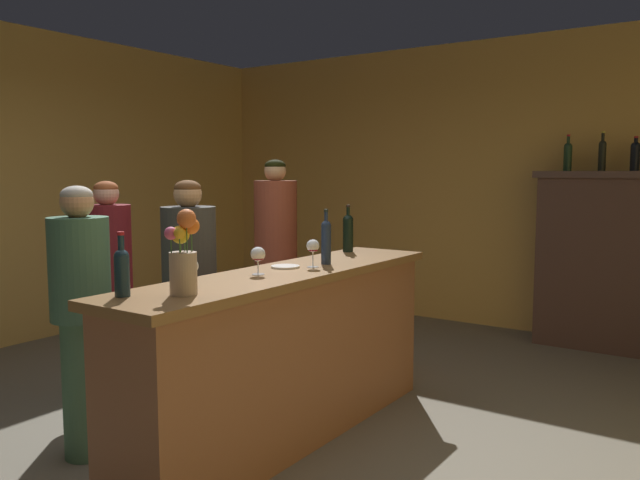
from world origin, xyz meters
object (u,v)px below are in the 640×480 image
Objects in this scene: bar_counter at (287,354)px; wine_bottle_chardonnay at (348,231)px; wine_glass_rear at (190,267)px; display_bottle_midleft at (602,154)px; flower_arrangement at (183,253)px; wine_bottle_syrah at (122,269)px; display_cabinet at (597,256)px; patron_by_cabinet at (109,280)px; patron_tall at (190,290)px; display_bottle_center at (635,155)px; cheese_plate at (285,267)px; display_bottle_left at (568,155)px; wine_glass_mid at (313,247)px; wine_glass_front at (258,255)px; patron_in_grey at (276,254)px; wine_bottle_merlot at (326,240)px; patron_in_navy at (81,310)px.

bar_counter is 1.16m from wine_bottle_chardonnay.
wine_glass_rear is 0.42× the size of display_bottle_midleft.
flower_arrangement reaches higher than wine_glass_rear.
wine_bottle_syrah is 4.40m from display_bottle_midleft.
wine_bottle_syrah is (-1.22, -4.19, 0.31)m from display_cabinet.
patron_tall is at bearing -15.43° from patron_by_cabinet.
cheese_plate is at bearing -114.87° from display_bottle_center.
display_cabinet is 4.71× the size of wine_bottle_chardonnay.
patron_tall reaches higher than wine_glass_rear.
wine_glass_rear is at bearing -102.28° from display_bottle_left.
display_bottle_center reaches higher than wine_glass_mid.
display_cabinet is at bearing 75.67° from flower_arrangement.
wine_bottle_syrah is at bearing -109.58° from display_bottle_center.
wine_glass_front is at bearing -112.38° from display_bottle_center.
patron_in_grey reaches higher than display_cabinet.
wine_bottle_syrah is 1.14m from cheese_plate.
display_bottle_center reaches higher than bar_counter.
wine_bottle_syrah is 4.48m from display_bottle_center.
flower_arrangement is at bearing -81.75° from wine_glass_front.
cheese_plate is (-0.13, 0.94, -0.19)m from flower_arrangement.
wine_glass_rear is 4.07m from display_bottle_midleft.
display_bottle_midleft is at bearing 69.71° from wine_bottle_merlot.
wine_bottle_chardonnay is at bearing -119.65° from display_cabinet.
display_bottle_center is at bearing 55.38° from wine_bottle_chardonnay.
display_cabinet reaches higher than cheese_plate.
display_bottle_center is (0.26, -0.00, -0.01)m from display_bottle_midleft.
display_bottle_center is 4.40m from patron_by_cabinet.
patron_in_grey reaches higher than wine_glass_front.
cheese_plate is at bearing 97.87° from flower_arrangement.
wine_bottle_chardonnay is 0.22× the size of patron_in_navy.
display_bottle_midleft is (1.08, 3.15, 1.23)m from bar_counter.
patron_in_grey is at bearing -134.35° from display_bottle_midleft.
display_cabinet is at bearing 1.17° from patron_in_navy.
patron_in_navy is at bearing -112.65° from patron_tall.
patron_in_navy reaches higher than cheese_plate.
patron_by_cabinet reaches higher than wine_bottle_chardonnay.
wine_bottle_merlot is 3.04m from display_bottle_midleft.
wine_glass_mid is 0.90m from wine_glass_rear.
display_bottle_left is 4.36m from patron_in_navy.
patron_in_grey is at bearing 170.21° from wine_bottle_chardonnay.
bar_counter is 3.55m from display_bottle_midleft.
patron_in_grey is (-0.99, 1.93, -0.28)m from flower_arrangement.
wine_bottle_merlot is 1.47m from patron_in_navy.
display_bottle_left is (0.79, 3.15, 1.22)m from bar_counter.
cheese_plate is at bearing 91.82° from wine_glass_rear.
bar_counter is 0.64m from wine_glass_front.
wine_bottle_chardonnay is 2.59m from display_bottle_midleft.
patron_in_grey is at bearing -137.86° from display_bottle_center.
flower_arrangement is at bearing -107.85° from display_bottle_center.
wine_glass_rear is at bearing -91.28° from wine_glass_front.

